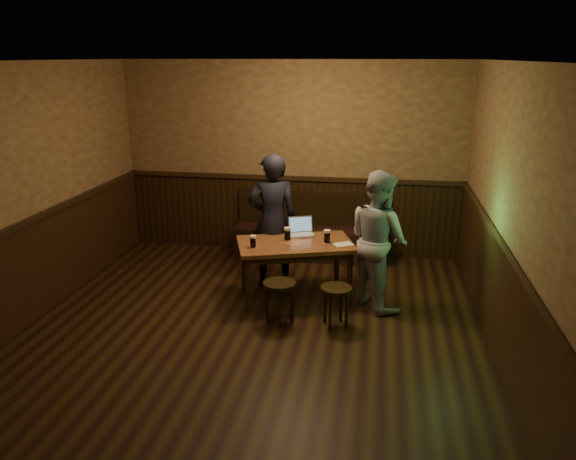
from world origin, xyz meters
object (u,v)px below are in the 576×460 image
at_px(pint_left, 253,242).
at_px(pint_mid, 287,234).
at_px(stool_left, 279,290).
at_px(person_grey, 378,240).
at_px(pub_table, 295,250).
at_px(laptop, 301,230).
at_px(stool_right, 336,295).
at_px(person_suit, 273,221).
at_px(pint_right, 327,236).
at_px(bench, 311,237).

relative_size(pint_left, pint_mid, 0.90).
xyz_separation_m(stool_left, person_grey, (1.04, 0.67, 0.43)).
bearing_deg(pub_table, stool_left, -114.20).
distance_m(pint_left, laptop, 0.76).
relative_size(stool_right, laptop, 1.25).
bearing_deg(person_suit, laptop, 154.74).
xyz_separation_m(stool_right, pint_right, (-0.18, 0.70, 0.43)).
bearing_deg(person_grey, person_suit, 34.68).
bearing_deg(stool_right, stool_left, -177.46).
distance_m(pint_right, person_suit, 0.81).
height_order(pub_table, person_suit, person_suit).
bearing_deg(pint_mid, stool_right, -47.50).
xyz_separation_m(bench, person_grey, (0.97, -1.52, 0.50)).
xyz_separation_m(pub_table, pint_mid, (-0.10, 0.06, 0.18)).
distance_m(pub_table, pint_mid, 0.21).
distance_m(pub_table, person_suit, 0.58).
xyz_separation_m(bench, laptop, (0.03, -1.19, 0.47)).
xyz_separation_m(bench, person_suit, (-0.35, -1.12, 0.55)).
bearing_deg(stool_left, pub_table, 84.37).
bearing_deg(laptop, pint_left, -149.91).
bearing_deg(stool_left, stool_right, 2.54).
distance_m(stool_left, person_suit, 1.21).
bearing_deg(pint_left, person_suit, 81.23).
height_order(bench, stool_right, bench).
relative_size(bench, pint_right, 13.58).
xyz_separation_m(pint_left, person_grey, (1.43, 0.26, 0.02)).
bearing_deg(person_grey, pint_left, 61.81).
bearing_deg(bench, laptop, -88.72).
bearing_deg(pub_table, laptop, 66.75).
xyz_separation_m(bench, stool_right, (0.55, -2.17, 0.06)).
relative_size(pub_table, pint_left, 10.39).
xyz_separation_m(pub_table, pint_left, (-0.45, -0.26, 0.17)).
relative_size(bench, pint_mid, 13.51).
bearing_deg(stool_right, pint_mid, 132.50).
bearing_deg(stool_left, pint_left, 132.65).
height_order(pint_mid, laptop, laptop).
bearing_deg(stool_right, laptop, 118.21).
distance_m(laptop, person_grey, 1.00).
relative_size(stool_left, person_grey, 0.30).
height_order(bench, person_suit, person_suit).
bearing_deg(pub_table, pint_mid, 130.12).
xyz_separation_m(laptop, person_suit, (-0.38, 0.07, 0.08)).
bearing_deg(person_suit, pint_right, 139.66).
relative_size(laptop, person_grey, 0.23).
xyz_separation_m(pint_left, pint_right, (0.83, 0.31, 0.01)).
bearing_deg(pint_right, pint_left, -159.59).
distance_m(bench, pint_left, 1.90).
height_order(pub_table, stool_left, pub_table).
relative_size(pub_table, person_suit, 0.89).
height_order(stool_left, stool_right, stool_left).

